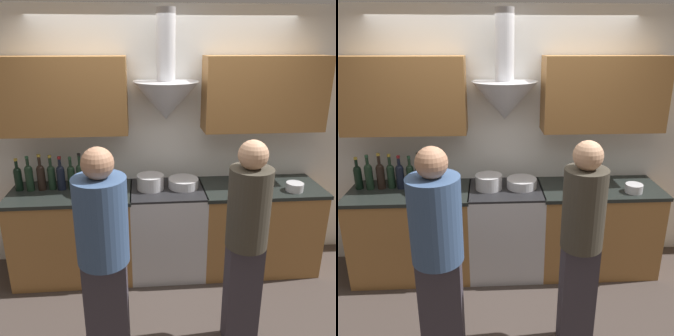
% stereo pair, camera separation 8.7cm
% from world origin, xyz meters
% --- Properties ---
extents(ground_plane, '(12.00, 12.00, 0.00)m').
position_xyz_m(ground_plane, '(0.00, 0.00, 0.00)').
color(ground_plane, '#423833').
extents(wall_back, '(8.40, 0.61, 2.60)m').
position_xyz_m(wall_back, '(0.00, 0.61, 1.47)').
color(wall_back, white).
rests_on(wall_back, ground_plane).
extents(counter_left, '(1.17, 0.62, 0.91)m').
position_xyz_m(counter_left, '(-0.93, 0.34, 0.46)').
color(counter_left, '#9E6B38').
rests_on(counter_left, ground_plane).
extents(counter_right, '(1.19, 0.62, 0.91)m').
position_xyz_m(counter_right, '(0.94, 0.34, 0.46)').
color(counter_right, '#9E6B38').
rests_on(counter_right, ground_plane).
extents(stove_range, '(0.72, 0.60, 0.91)m').
position_xyz_m(stove_range, '(0.00, 0.34, 0.46)').
color(stove_range, silver).
rests_on(stove_range, ground_plane).
extents(wine_bottle_0, '(0.08, 0.08, 0.32)m').
position_xyz_m(wine_bottle_0, '(-1.43, 0.42, 1.04)').
color(wine_bottle_0, black).
rests_on(wine_bottle_0, counter_left).
extents(wine_bottle_1, '(0.08, 0.08, 0.35)m').
position_xyz_m(wine_bottle_1, '(-1.32, 0.41, 1.06)').
color(wine_bottle_1, black).
rests_on(wine_bottle_1, counter_left).
extents(wine_bottle_2, '(0.08, 0.08, 0.36)m').
position_xyz_m(wine_bottle_2, '(-1.21, 0.42, 1.06)').
color(wine_bottle_2, black).
rests_on(wine_bottle_2, counter_left).
extents(wine_bottle_3, '(0.07, 0.07, 0.34)m').
position_xyz_m(wine_bottle_3, '(-1.11, 0.43, 1.05)').
color(wine_bottle_3, black).
rests_on(wine_bottle_3, counter_left).
extents(wine_bottle_4, '(0.08, 0.08, 0.33)m').
position_xyz_m(wine_bottle_4, '(-1.02, 0.41, 1.05)').
color(wine_bottle_4, black).
rests_on(wine_bottle_4, counter_left).
extents(wine_bottle_5, '(0.07, 0.07, 0.33)m').
position_xyz_m(wine_bottle_5, '(-0.93, 0.42, 1.05)').
color(wine_bottle_5, black).
rests_on(wine_bottle_5, counter_left).
extents(wine_bottle_6, '(0.07, 0.07, 0.36)m').
position_xyz_m(wine_bottle_6, '(-0.84, 0.42, 1.05)').
color(wine_bottle_6, black).
rests_on(wine_bottle_6, counter_left).
extents(stock_pot, '(0.26, 0.26, 0.14)m').
position_xyz_m(stock_pot, '(-0.16, 0.36, 0.98)').
color(stock_pot, silver).
rests_on(stock_pot, stove_range).
extents(mixing_bowl, '(0.30, 0.30, 0.09)m').
position_xyz_m(mixing_bowl, '(0.16, 0.37, 0.96)').
color(mixing_bowl, silver).
rests_on(mixing_bowl, stove_range).
extents(orange_fruit, '(0.09, 0.09, 0.09)m').
position_xyz_m(orange_fruit, '(0.70, 0.29, 0.96)').
color(orange_fruit, orange).
rests_on(orange_fruit, counter_right).
extents(saucepan, '(0.16, 0.16, 0.08)m').
position_xyz_m(saucepan, '(1.22, 0.19, 0.95)').
color(saucepan, silver).
rests_on(saucepan, counter_right).
extents(chefs_knife, '(0.25, 0.15, 0.01)m').
position_xyz_m(chefs_knife, '(0.90, 0.39, 0.92)').
color(chefs_knife, silver).
rests_on(chefs_knife, counter_right).
extents(person_foreground_left, '(0.36, 0.36, 1.65)m').
position_xyz_m(person_foreground_left, '(-0.52, -0.71, 0.91)').
color(person_foreground_left, '#38333D').
rests_on(person_foreground_left, ground_plane).
extents(person_foreground_right, '(0.30, 0.30, 1.66)m').
position_xyz_m(person_foreground_right, '(0.50, -0.65, 0.93)').
color(person_foreground_right, '#38333D').
rests_on(person_foreground_right, ground_plane).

